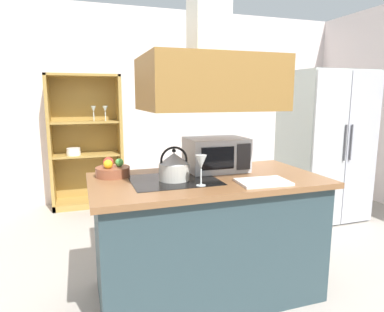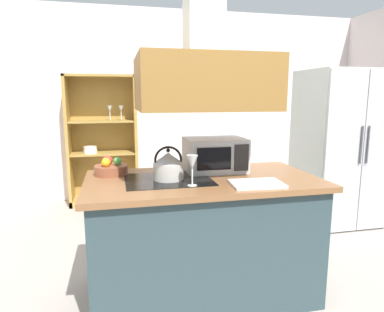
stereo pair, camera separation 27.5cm
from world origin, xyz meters
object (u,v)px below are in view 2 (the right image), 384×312
Objects in this scene: refrigerator at (340,148)px; cutting_board at (256,184)px; kettle at (168,166)px; fruit_bowl at (111,168)px; wine_glass_on_counter at (192,163)px; dish_cabinet at (103,147)px; microwave at (215,155)px.

refrigerator is 2.16m from cutting_board.
kettle is 0.48m from fruit_bowl.
fruit_bowl is (-0.52, 0.46, -0.11)m from wine_glass_on_counter.
dish_cabinet is 7.41× the size of kettle.
wine_glass_on_counter is (0.66, -2.71, 0.27)m from dish_cabinet.
cutting_board is 0.74× the size of microwave.
dish_cabinet is at bearing 111.32° from cutting_board.
kettle is at bearing -32.89° from fruit_bowl.
cutting_board is (-1.65, -1.39, 0.02)m from refrigerator.
dish_cabinet is 5.18× the size of cutting_board.
wine_glass_on_counter is at bearing 171.48° from cutting_board.
refrigerator is 7.47× the size of kettle.
kettle is 0.96× the size of fruit_bowl.
microwave is at bearing 27.19° from kettle.
refrigerator is at bearing -26.81° from dish_cabinet.
wine_glass_on_counter is (0.13, -0.20, 0.05)m from kettle.
refrigerator is at bearing 32.67° from wine_glass_on_counter.
fruit_bowl reaches higher than cutting_board.
wine_glass_on_counter is at bearing -41.26° from fruit_bowl.
cutting_board is at bearing -68.68° from dish_cabinet.
kettle is at bearing 121.99° from wine_glass_on_counter.
kettle is 0.70× the size of cutting_board.
dish_cabinet is 3.83× the size of microwave.
dish_cabinet is at bearing 103.70° from wine_glass_on_counter.
cutting_board is at bearing -72.45° from microwave.
fruit_bowl is (-0.95, 0.52, 0.04)m from cutting_board.
wine_glass_on_counter is (-2.07, -1.33, 0.16)m from refrigerator.
microwave is (0.40, 0.21, 0.03)m from kettle.
wine_glass_on_counter is 0.70m from fruit_bowl.
fruit_bowl is (-0.80, 0.05, -0.08)m from microwave.
refrigerator is 5.22× the size of cutting_board.
kettle is 0.62m from cutting_board.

